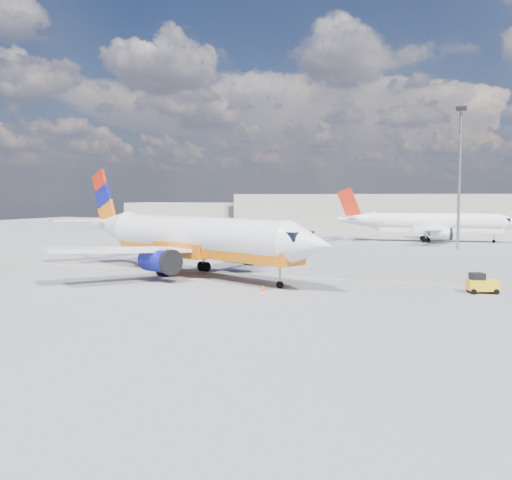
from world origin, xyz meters
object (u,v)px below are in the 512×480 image
(second_jet, at_px, (431,223))
(main_jet, at_px, (190,238))
(traffic_cone, at_px, (263,289))
(gse_tug, at_px, (481,284))

(second_jet, bearing_deg, main_jet, -118.56)
(traffic_cone, bearing_deg, main_jet, 144.93)
(main_jet, height_order, gse_tug, main_jet)
(main_jet, distance_m, traffic_cone, 12.92)
(gse_tug, bearing_deg, traffic_cone, -178.33)
(main_jet, distance_m, gse_tug, 26.47)
(gse_tug, bearing_deg, main_jet, 158.70)
(main_jet, bearing_deg, second_jet, 93.25)
(main_jet, bearing_deg, traffic_cone, -11.35)
(main_jet, xyz_separation_m, traffic_cone, (10.23, -7.18, -3.30))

